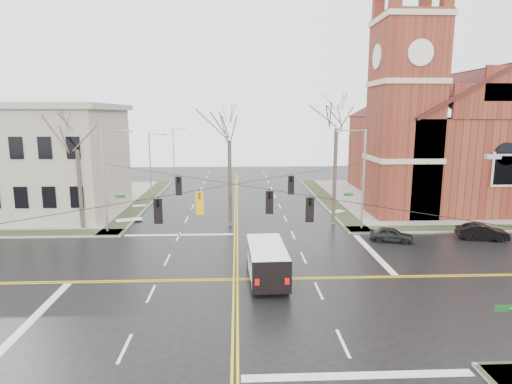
{
  "coord_description": "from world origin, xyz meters",
  "views": [
    {
      "loc": [
        0.17,
        -26.03,
        10.46
      ],
      "look_at": [
        1.57,
        6.0,
        4.61
      ],
      "focal_mm": 30.0,
      "sensor_mm": 36.0,
      "label": 1
    }
  ],
  "objects_px": {
    "signal_pole_ne": "(362,176)",
    "parked_car_a": "(391,234)",
    "signal_pole_nw": "(106,178)",
    "parked_car_b": "(482,232)",
    "streetlight_north_a": "(151,162)",
    "cargo_van": "(267,259)",
    "tree_nw_far": "(77,144)",
    "tree_ne": "(337,122)",
    "streetlight_north_b": "(174,149)",
    "church": "(442,131)",
    "tree_nw_near": "(229,135)"
  },
  "relations": [
    {
      "from": "signal_pole_ne",
      "to": "tree_ne",
      "type": "distance_m",
      "value": 5.66
    },
    {
      "from": "cargo_van",
      "to": "parked_car_b",
      "type": "xyz_separation_m",
      "value": [
        18.82,
        7.93,
        -0.66
      ]
    },
    {
      "from": "cargo_van",
      "to": "tree_ne",
      "type": "distance_m",
      "value": 17.79
    },
    {
      "from": "tree_nw_far",
      "to": "parked_car_b",
      "type": "bearing_deg",
      "value": -7.92
    },
    {
      "from": "signal_pole_ne",
      "to": "parked_car_a",
      "type": "xyz_separation_m",
      "value": [
        1.61,
        -3.73,
        -4.35
      ]
    },
    {
      "from": "parked_car_a",
      "to": "parked_car_b",
      "type": "relative_size",
      "value": 0.86
    },
    {
      "from": "signal_pole_nw",
      "to": "tree_nw_far",
      "type": "relative_size",
      "value": 0.83
    },
    {
      "from": "parked_car_b",
      "to": "tree_nw_near",
      "type": "bearing_deg",
      "value": 88.26
    },
    {
      "from": "church",
      "to": "streetlight_north_b",
      "type": "height_order",
      "value": "church"
    },
    {
      "from": "signal_pole_nw",
      "to": "parked_car_b",
      "type": "relative_size",
      "value": 2.21
    },
    {
      "from": "signal_pole_nw",
      "to": "tree_nw_far",
      "type": "bearing_deg",
      "value": 154.42
    },
    {
      "from": "streetlight_north_a",
      "to": "streetlight_north_b",
      "type": "bearing_deg",
      "value": 90.0
    },
    {
      "from": "signal_pole_nw",
      "to": "streetlight_north_a",
      "type": "height_order",
      "value": "signal_pole_nw"
    },
    {
      "from": "cargo_van",
      "to": "church",
      "type": "bearing_deg",
      "value": 45.64
    },
    {
      "from": "streetlight_north_b",
      "to": "tree_ne",
      "type": "xyz_separation_m",
      "value": [
        20.08,
        -34.15,
        5.27
      ]
    },
    {
      "from": "cargo_van",
      "to": "tree_nw_far",
      "type": "xyz_separation_m",
      "value": [
        -16.12,
        12.79,
        6.49
      ]
    },
    {
      "from": "signal_pole_nw",
      "to": "cargo_van",
      "type": "xyz_separation_m",
      "value": [
        13.31,
        -11.45,
        -3.62
      ]
    },
    {
      "from": "streetlight_north_a",
      "to": "tree_ne",
      "type": "distance_m",
      "value": 25.12
    },
    {
      "from": "signal_pole_ne",
      "to": "tree_nw_near",
      "type": "distance_m",
      "value": 12.65
    },
    {
      "from": "tree_nw_near",
      "to": "tree_ne",
      "type": "relative_size",
      "value": 0.88
    },
    {
      "from": "signal_pole_ne",
      "to": "tree_nw_far",
      "type": "height_order",
      "value": "tree_nw_far"
    },
    {
      "from": "cargo_van",
      "to": "tree_ne",
      "type": "relative_size",
      "value": 0.45
    },
    {
      "from": "parked_car_a",
      "to": "tree_ne",
      "type": "xyz_separation_m",
      "value": [
        -3.51,
        6.08,
        9.14
      ]
    },
    {
      "from": "streetlight_north_a",
      "to": "parked_car_a",
      "type": "height_order",
      "value": "streetlight_north_a"
    },
    {
      "from": "streetlight_north_b",
      "to": "tree_nw_near",
      "type": "height_order",
      "value": "tree_nw_near"
    },
    {
      "from": "tree_ne",
      "to": "tree_nw_far",
      "type": "bearing_deg",
      "value": -177.55
    },
    {
      "from": "signal_pole_nw",
      "to": "signal_pole_ne",
      "type": "bearing_deg",
      "value": 0.0
    },
    {
      "from": "signal_pole_nw",
      "to": "streetlight_north_b",
      "type": "distance_m",
      "value": 36.51
    },
    {
      "from": "streetlight_north_b",
      "to": "cargo_van",
      "type": "xyz_separation_m",
      "value": [
        12.65,
        -47.95,
        -3.14
      ]
    },
    {
      "from": "signal_pole_nw",
      "to": "streetlight_north_b",
      "type": "height_order",
      "value": "signal_pole_nw"
    },
    {
      "from": "signal_pole_ne",
      "to": "tree_nw_far",
      "type": "xyz_separation_m",
      "value": [
        -25.45,
        1.34,
        2.87
      ]
    },
    {
      "from": "tree_nw_near",
      "to": "signal_pole_nw",
      "type": "bearing_deg",
      "value": -167.35
    },
    {
      "from": "parked_car_b",
      "to": "tree_ne",
      "type": "bearing_deg",
      "value": 76.5
    },
    {
      "from": "church",
      "to": "cargo_van",
      "type": "distance_m",
      "value": 34.36
    },
    {
      "from": "cargo_van",
      "to": "tree_nw_near",
      "type": "relative_size",
      "value": 0.51
    },
    {
      "from": "streetlight_north_b",
      "to": "parked_car_b",
      "type": "bearing_deg",
      "value": -51.83
    },
    {
      "from": "tree_nw_far",
      "to": "tree_ne",
      "type": "bearing_deg",
      "value": 2.45
    },
    {
      "from": "tree_nw_near",
      "to": "tree_nw_far",
      "type": "bearing_deg",
      "value": -175.48
    },
    {
      "from": "signal_pole_ne",
      "to": "parked_car_a",
      "type": "height_order",
      "value": "signal_pole_ne"
    },
    {
      "from": "signal_pole_ne",
      "to": "cargo_van",
      "type": "xyz_separation_m",
      "value": [
        -9.33,
        -11.45,
        -3.62
      ]
    },
    {
      "from": "church",
      "to": "streetlight_north_b",
      "type": "xyz_separation_m",
      "value": [
        -35.42,
        23.22,
        -3.97
      ]
    },
    {
      "from": "church",
      "to": "tree_ne",
      "type": "bearing_deg",
      "value": -144.53
    },
    {
      "from": "parked_car_b",
      "to": "signal_pole_nw",
      "type": "bearing_deg",
      "value": 97.53
    },
    {
      "from": "signal_pole_ne",
      "to": "cargo_van",
      "type": "height_order",
      "value": "signal_pole_ne"
    },
    {
      "from": "signal_pole_ne",
      "to": "signal_pole_nw",
      "type": "relative_size",
      "value": 1.0
    },
    {
      "from": "cargo_van",
      "to": "tree_nw_far",
      "type": "distance_m",
      "value": 21.58
    },
    {
      "from": "parked_car_a",
      "to": "tree_ne",
      "type": "bearing_deg",
      "value": 49.52
    },
    {
      "from": "cargo_van",
      "to": "parked_car_a",
      "type": "height_order",
      "value": "cargo_van"
    },
    {
      "from": "streetlight_north_b",
      "to": "cargo_van",
      "type": "height_order",
      "value": "streetlight_north_b"
    },
    {
      "from": "signal_pole_ne",
      "to": "signal_pole_nw",
      "type": "height_order",
      "value": "same"
    }
  ]
}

